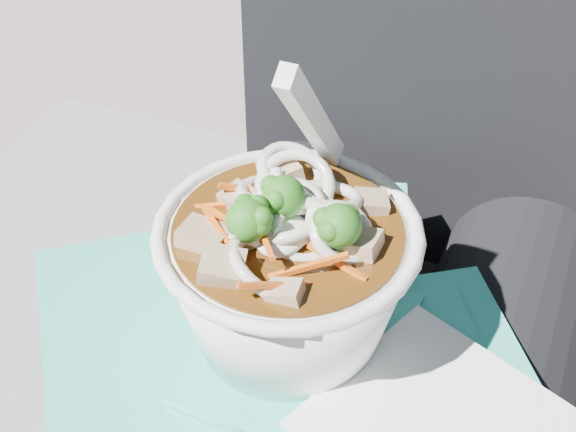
% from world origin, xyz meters
% --- Properties ---
extents(person_body, '(0.34, 0.94, 1.00)m').
position_xyz_m(person_body, '(-0.00, 0.09, 0.55)').
color(person_body, black).
rests_on(person_body, ground).
extents(plastic_bag, '(0.39, 0.34, 0.01)m').
position_xyz_m(plastic_bag, '(-0.03, 0.02, 0.61)').
color(plastic_bag, '#2DBDA6').
rests_on(plastic_bag, lap).
extents(udon_bowl, '(0.19, 0.19, 0.20)m').
position_xyz_m(udon_bowl, '(-0.03, 0.01, 0.67)').
color(udon_bowl, white).
rests_on(udon_bowl, plastic_bag).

